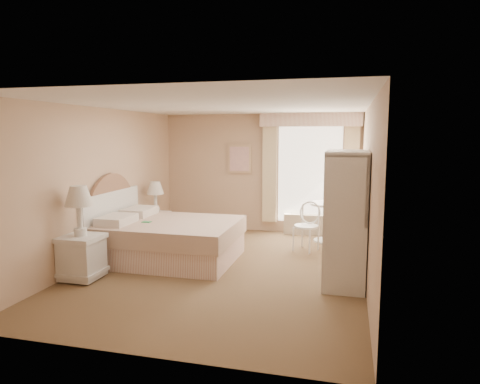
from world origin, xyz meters
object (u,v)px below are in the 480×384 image
(cafe_chair, at_px, (308,222))
(armoire, at_px, (346,229))
(bed, at_px, (164,238))
(round_table, at_px, (328,216))
(nightstand_near, at_px, (81,245))
(nightstand_far, at_px, (156,218))

(cafe_chair, xyz_separation_m, armoire, (0.66, -1.59, 0.26))
(bed, bearing_deg, round_table, 36.21)
(bed, relative_size, armoire, 1.19)
(nightstand_near, distance_m, nightstand_far, 2.45)
(nightstand_far, bearing_deg, round_table, 11.07)
(nightstand_near, height_order, round_table, nightstand_near)
(nightstand_near, height_order, cafe_chair, nightstand_near)
(bed, height_order, round_table, bed)
(round_table, xyz_separation_m, armoire, (0.34, -2.29, 0.26))
(cafe_chair, relative_size, armoire, 0.48)
(bed, bearing_deg, nightstand_near, -121.01)
(bed, relative_size, cafe_chair, 2.49)
(bed, bearing_deg, cafe_chair, 27.72)
(nightstand_far, bearing_deg, nightstand_near, -90.00)
(nightstand_near, xyz_separation_m, cafe_chair, (2.99, 2.39, 0.01))
(bed, xyz_separation_m, round_table, (2.59, 1.90, 0.14))
(nightstand_near, relative_size, armoire, 0.72)
(nightstand_near, bearing_deg, bed, 58.99)
(nightstand_near, height_order, nightstand_far, nightstand_near)
(cafe_chair, height_order, armoire, armoire)
(bed, relative_size, nightstand_far, 1.93)
(cafe_chair, bearing_deg, bed, -129.26)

